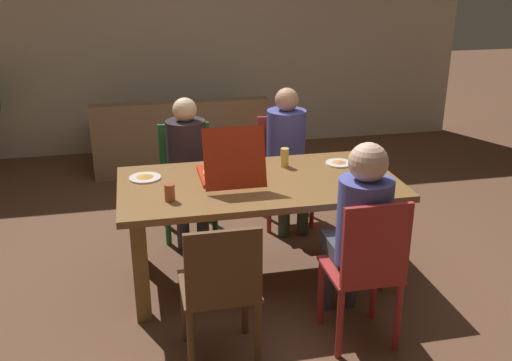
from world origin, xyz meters
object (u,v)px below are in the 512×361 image
(chair_1, at_px, (367,268))
(drinking_glass_1, at_px, (285,157))
(chair_3, at_px, (221,289))
(dining_table, at_px, (259,195))
(drinking_glass_0, at_px, (170,192))
(couch, at_px, (180,142))
(pizza_box_0, at_px, (230,171))
(person_1, at_px, (359,224))
(person_2, at_px, (187,158))
(plate_0, at_px, (145,177))
(plate_1, at_px, (339,163))
(chair_0, at_px, (283,163))
(chair_2, at_px, (187,175))
(person_0, at_px, (288,147))

(chair_1, relative_size, drinking_glass_1, 6.91)
(chair_3, bearing_deg, dining_table, 65.82)
(chair_3, distance_m, drinking_glass_0, 0.81)
(couch, bearing_deg, pizza_box_0, -86.64)
(person_1, xyz_separation_m, drinking_glass_1, (-0.18, 1.04, 0.09))
(chair_1, relative_size, chair_3, 1.06)
(person_2, bearing_deg, plate_0, -122.04)
(drinking_glass_0, bearing_deg, chair_1, -33.66)
(person_2, relative_size, chair_3, 1.29)
(drinking_glass_1, bearing_deg, dining_table, -134.53)
(couch, bearing_deg, drinking_glass_1, -75.77)
(pizza_box_0, relative_size, plate_1, 2.65)
(person_2, xyz_separation_m, drinking_glass_1, (0.67, -0.52, 0.13))
(chair_0, xyz_separation_m, chair_2, (-0.86, -0.07, -0.02))
(chair_0, distance_m, chair_2, 0.86)
(pizza_box_0, height_order, drinking_glass_0, pizza_box_0)
(chair_2, bearing_deg, chair_0, 4.46)
(chair_2, bearing_deg, plate_1, -32.74)
(person_2, relative_size, plate_0, 5.26)
(dining_table, relative_size, plate_0, 8.66)
(pizza_box_0, bearing_deg, plate_1, 8.51)
(chair_0, xyz_separation_m, plate_0, (-1.21, -0.77, 0.25))
(chair_0, height_order, person_0, person_0)
(chair_0, relative_size, person_0, 0.76)
(person_2, distance_m, plate_1, 1.23)
(chair_0, height_order, chair_1, chair_1)
(dining_table, xyz_separation_m, chair_2, (-0.42, 0.92, -0.15))
(dining_table, height_order, chair_1, chair_1)
(person_2, bearing_deg, plate_1, -27.21)
(chair_1, xyz_separation_m, plate_1, (0.23, 1.15, 0.23))
(drinking_glass_1, bearing_deg, plate_0, -177.58)
(person_2, distance_m, drinking_glass_0, 1.03)
(chair_0, height_order, couch, chair_0)
(person_2, height_order, drinking_glass_0, person_2)
(person_2, bearing_deg, chair_2, 90.00)
(chair_1, xyz_separation_m, chair_2, (-0.86, 1.86, -0.04))
(dining_table, height_order, chair_3, chair_3)
(plate_0, relative_size, plate_1, 1.10)
(person_1, bearing_deg, plate_1, 76.93)
(plate_0, relative_size, couch, 0.12)
(plate_1, bearing_deg, plate_0, -179.75)
(chair_2, bearing_deg, person_0, -5.13)
(plate_1, bearing_deg, drinking_glass_1, 174.90)
(person_0, bearing_deg, chair_1, -90.00)
(dining_table, distance_m, chair_3, 1.04)
(couch, bearing_deg, chair_2, -92.90)
(person_1, distance_m, chair_3, 0.90)
(person_0, relative_size, plate_0, 5.39)
(person_0, bearing_deg, person_1, -90.00)
(chair_1, height_order, plate_1, chair_1)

